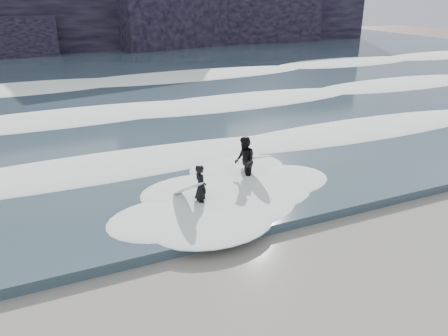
# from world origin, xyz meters

# --- Properties ---
(ground) EXTENTS (120.00, 120.00, 0.00)m
(ground) POSITION_xyz_m (0.00, 0.00, 0.00)
(ground) COLOR #815D4D
(ground) RESTS_ON ground
(sea) EXTENTS (90.00, 52.00, 0.30)m
(sea) POSITION_xyz_m (0.00, 29.00, 0.15)
(sea) COLOR #30424E
(sea) RESTS_ON ground
(headland) EXTENTS (70.00, 9.00, 10.00)m
(headland) POSITION_xyz_m (0.00, 46.00, 5.00)
(headland) COLOR black
(headland) RESTS_ON ground
(foam_near) EXTENTS (60.00, 3.20, 0.20)m
(foam_near) POSITION_xyz_m (0.00, 9.00, 0.40)
(foam_near) COLOR white
(foam_near) RESTS_ON sea
(foam_mid) EXTENTS (60.00, 4.00, 0.24)m
(foam_mid) POSITION_xyz_m (0.00, 16.00, 0.42)
(foam_mid) COLOR white
(foam_mid) RESTS_ON sea
(foam_far) EXTENTS (60.00, 4.80, 0.30)m
(foam_far) POSITION_xyz_m (0.00, 25.00, 0.45)
(foam_far) COLOR white
(foam_far) RESTS_ON sea
(surfer_left) EXTENTS (0.99, 1.82, 1.50)m
(surfer_left) POSITION_xyz_m (-2.06, 5.19, 0.76)
(surfer_left) COLOR black
(surfer_left) RESTS_ON ground
(surfer_right) EXTENTS (1.15, 1.85, 1.71)m
(surfer_right) POSITION_xyz_m (0.17, 6.39, 0.86)
(surfer_right) COLOR black
(surfer_right) RESTS_ON ground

